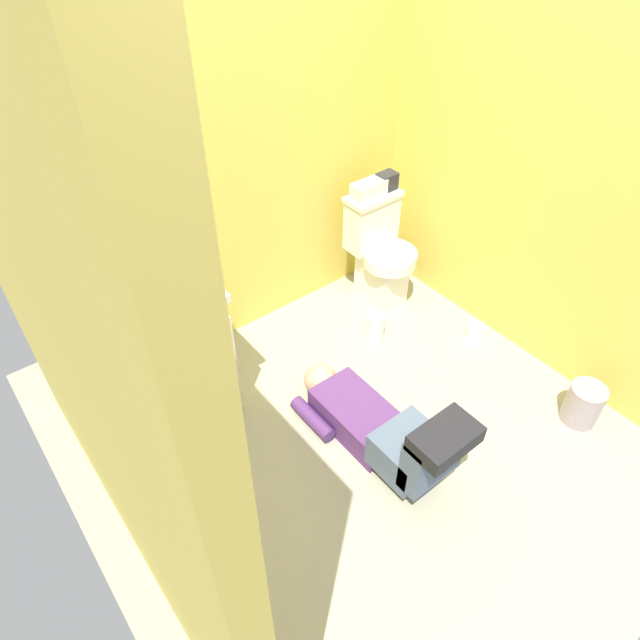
{
  "coord_description": "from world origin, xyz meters",
  "views": [
    {
      "loc": [
        -1.36,
        -1.4,
        2.47
      ],
      "look_at": [
        0.04,
        0.38,
        0.45
      ],
      "focal_mm": 31.36,
      "sensor_mm": 36.0,
      "label": 1
    }
  ],
  "objects_px": {
    "toiletry_bag": "(387,181)",
    "toilet_paper_roll": "(475,332)",
    "faucet": "(132,270)",
    "person_plumber": "(382,428)",
    "trash_can": "(583,404)",
    "bottle_blue": "(137,264)",
    "bottle_white": "(129,273)",
    "soap_dispenser": "(94,284)",
    "bottle_pink": "(155,260)",
    "bottle_amber": "(115,277)",
    "toilet": "(379,252)",
    "vanity_cabinet": "(164,353)",
    "bottle_green": "(169,256)",
    "tissue_box": "(369,189)",
    "paper_towel_roll": "(376,327)"
  },
  "relations": [
    {
      "from": "soap_dispenser",
      "to": "bottle_amber",
      "type": "height_order",
      "value": "bottle_amber"
    },
    {
      "from": "person_plumber",
      "to": "bottle_white",
      "type": "relative_size",
      "value": 6.45
    },
    {
      "from": "bottle_pink",
      "to": "bottle_green",
      "type": "relative_size",
      "value": 1.28
    },
    {
      "from": "vanity_cabinet",
      "to": "bottle_pink",
      "type": "distance_m",
      "value": 0.51
    },
    {
      "from": "tissue_box",
      "to": "bottle_green",
      "type": "relative_size",
      "value": 1.56
    },
    {
      "from": "vanity_cabinet",
      "to": "bottle_white",
      "type": "bearing_deg",
      "value": 112.63
    },
    {
      "from": "bottle_amber",
      "to": "bottle_green",
      "type": "distance_m",
      "value": 0.28
    },
    {
      "from": "faucet",
      "to": "tissue_box",
      "type": "xyz_separation_m",
      "value": [
        1.51,
        -0.02,
        -0.07
      ]
    },
    {
      "from": "toilet",
      "to": "bottle_green",
      "type": "bearing_deg",
      "value": 176.99
    },
    {
      "from": "trash_can",
      "to": "toilet_paper_roll",
      "type": "bearing_deg",
      "value": 85.62
    },
    {
      "from": "bottle_blue",
      "to": "toilet_paper_roll",
      "type": "xyz_separation_m",
      "value": [
        1.73,
        -0.82,
        -0.84
      ]
    },
    {
      "from": "bottle_amber",
      "to": "bottle_pink",
      "type": "bearing_deg",
      "value": 0.35
    },
    {
      "from": "toilet",
      "to": "bottle_blue",
      "type": "distance_m",
      "value": 1.61
    },
    {
      "from": "bottle_blue",
      "to": "paper_towel_roll",
      "type": "relative_size",
      "value": 0.64
    },
    {
      "from": "faucet",
      "to": "bottle_amber",
      "type": "xyz_separation_m",
      "value": [
        -0.1,
        -0.05,
        0.04
      ]
    },
    {
      "from": "toiletry_bag",
      "to": "toilet_paper_roll",
      "type": "relative_size",
      "value": 1.13
    },
    {
      "from": "toilet",
      "to": "bottle_white",
      "type": "relative_size",
      "value": 4.54
    },
    {
      "from": "toilet_paper_roll",
      "to": "trash_can",
      "type": "bearing_deg",
      "value": -94.38
    },
    {
      "from": "paper_towel_roll",
      "to": "bottle_pink",
      "type": "bearing_deg",
      "value": 161.94
    },
    {
      "from": "toilet",
      "to": "bottle_pink",
      "type": "bearing_deg",
      "value": 177.8
    },
    {
      "from": "soap_dispenser",
      "to": "toilet_paper_roll",
      "type": "height_order",
      "value": "soap_dispenser"
    },
    {
      "from": "soap_dispenser",
      "to": "bottle_pink",
      "type": "height_order",
      "value": "bottle_pink"
    },
    {
      "from": "toiletry_bag",
      "to": "bottle_amber",
      "type": "relative_size",
      "value": 0.71
    },
    {
      "from": "trash_can",
      "to": "person_plumber",
      "type": "bearing_deg",
      "value": 152.36
    },
    {
      "from": "tissue_box",
      "to": "bottle_pink",
      "type": "relative_size",
      "value": 1.22
    },
    {
      "from": "faucet",
      "to": "person_plumber",
      "type": "relative_size",
      "value": 0.09
    },
    {
      "from": "toiletry_bag",
      "to": "bottle_white",
      "type": "distance_m",
      "value": 1.7
    },
    {
      "from": "faucet",
      "to": "bottle_green",
      "type": "bearing_deg",
      "value": -11.28
    },
    {
      "from": "bottle_white",
      "to": "toiletry_bag",
      "type": "bearing_deg",
      "value": 1.34
    },
    {
      "from": "bottle_blue",
      "to": "bottle_green",
      "type": "xyz_separation_m",
      "value": [
        0.15,
        -0.05,
        0.0
      ]
    },
    {
      "from": "bottle_blue",
      "to": "toilet",
      "type": "bearing_deg",
      "value": -4.47
    },
    {
      "from": "toilet",
      "to": "toiletry_bag",
      "type": "relative_size",
      "value": 6.05
    },
    {
      "from": "person_plumber",
      "to": "vanity_cabinet",
      "type": "bearing_deg",
      "value": 127.1
    },
    {
      "from": "bottle_white",
      "to": "trash_can",
      "type": "relative_size",
      "value": 0.68
    },
    {
      "from": "faucet",
      "to": "toiletry_bag",
      "type": "relative_size",
      "value": 0.81
    },
    {
      "from": "toilet",
      "to": "person_plumber",
      "type": "relative_size",
      "value": 0.7
    },
    {
      "from": "trash_can",
      "to": "paper_towel_roll",
      "type": "xyz_separation_m",
      "value": [
        -0.45,
        1.17,
        -0.02
      ]
    },
    {
      "from": "toilet",
      "to": "vanity_cabinet",
      "type": "relative_size",
      "value": 0.91
    },
    {
      "from": "trash_can",
      "to": "toilet",
      "type": "bearing_deg",
      "value": 95.78
    },
    {
      "from": "trash_can",
      "to": "bottle_blue",
      "type": "bearing_deg",
      "value": 136.14
    },
    {
      "from": "vanity_cabinet",
      "to": "bottle_green",
      "type": "xyz_separation_m",
      "value": [
        0.18,
        0.11,
        0.47
      ]
    },
    {
      "from": "bottle_green",
      "to": "paper_towel_roll",
      "type": "bearing_deg",
      "value": -20.02
    },
    {
      "from": "tissue_box",
      "to": "bottle_pink",
      "type": "height_order",
      "value": "bottle_pink"
    },
    {
      "from": "vanity_cabinet",
      "to": "bottle_green",
      "type": "relative_size",
      "value": 5.82
    },
    {
      "from": "bottle_white",
      "to": "trash_can",
      "type": "xyz_separation_m",
      "value": [
        1.74,
        -1.54,
        -0.78
      ]
    },
    {
      "from": "toilet",
      "to": "bottle_amber",
      "type": "xyz_separation_m",
      "value": [
        -1.66,
        0.05,
        0.54
      ]
    },
    {
      "from": "soap_dispenser",
      "to": "bottle_pink",
      "type": "distance_m",
      "value": 0.3
    },
    {
      "from": "tissue_box",
      "to": "bottle_amber",
      "type": "distance_m",
      "value": 1.61
    },
    {
      "from": "paper_towel_roll",
      "to": "toilet_paper_roll",
      "type": "distance_m",
      "value": 0.64
    },
    {
      "from": "bottle_green",
      "to": "paper_towel_roll",
      "type": "relative_size",
      "value": 0.68
    }
  ]
}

